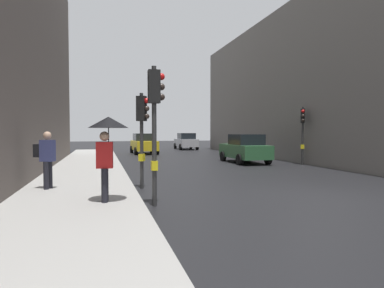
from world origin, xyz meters
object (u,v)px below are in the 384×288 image
(traffic_light_near_left, at_px, (155,110))
(car_green_estate, at_px, (245,149))
(traffic_light_mid_street, at_px, (303,125))
(pedestrian_with_umbrella, at_px, (107,135))
(traffic_light_near_right, at_px, (142,123))
(car_yellow_taxi, at_px, (144,144))
(car_silver_hatchback, at_px, (186,141))
(pedestrian_with_grey_backpack, at_px, (46,156))

(traffic_light_near_left, bearing_deg, car_green_estate, 55.57)
(traffic_light_mid_street, distance_m, pedestrian_with_umbrella, 13.84)
(traffic_light_near_right, distance_m, car_yellow_taxi, 18.10)
(traffic_light_near_left, distance_m, car_green_estate, 12.80)
(traffic_light_mid_street, height_order, car_yellow_taxi, traffic_light_mid_street)
(car_yellow_taxi, bearing_deg, car_silver_hatchback, 48.30)
(car_silver_hatchback, distance_m, car_yellow_taxi, 7.92)
(traffic_light_near_left, xyz_separation_m, car_green_estate, (7.18, 10.47, -1.60))
(pedestrian_with_umbrella, bearing_deg, traffic_light_near_left, -5.28)
(car_green_estate, xyz_separation_m, pedestrian_with_umbrella, (-8.37, -10.36, 0.96))
(traffic_light_near_left, xyz_separation_m, car_yellow_taxi, (2.22, 20.70, -1.60))
(traffic_light_near_left, xyz_separation_m, car_silver_hatchback, (7.49, 26.62, -1.60))
(car_silver_hatchback, xyz_separation_m, pedestrian_with_grey_backpack, (-10.47, -24.07, 0.29))
(traffic_light_mid_street, height_order, car_green_estate, traffic_light_mid_street)
(car_green_estate, bearing_deg, car_yellow_taxi, 115.86)
(car_green_estate, distance_m, car_yellow_taxi, 11.37)
(traffic_light_near_right, bearing_deg, pedestrian_with_grey_backpack, -175.32)
(traffic_light_near_left, xyz_separation_m, traffic_light_near_right, (-0.00, 2.79, -0.26))
(car_silver_hatchback, bearing_deg, traffic_light_near_left, -105.72)
(car_silver_hatchback, bearing_deg, traffic_light_mid_street, -82.58)
(traffic_light_near_left, height_order, car_green_estate, traffic_light_near_left)
(traffic_light_mid_street, xyz_separation_m, traffic_light_near_right, (-9.87, -5.63, -0.09))
(traffic_light_near_right, height_order, pedestrian_with_umbrella, traffic_light_near_right)
(traffic_light_near_left, bearing_deg, traffic_light_near_right, 90.05)
(traffic_light_mid_street, xyz_separation_m, pedestrian_with_grey_backpack, (-12.84, -5.87, -1.15))
(traffic_light_mid_street, distance_m, traffic_light_near_right, 11.36)
(car_green_estate, xyz_separation_m, car_silver_hatchback, (0.31, 16.15, 0.00))
(traffic_light_mid_street, relative_size, pedestrian_with_umbrella, 1.57)
(traffic_light_near_left, xyz_separation_m, pedestrian_with_umbrella, (-1.19, 0.11, -0.64))
(traffic_light_near_right, bearing_deg, pedestrian_with_umbrella, -113.91)
(car_yellow_taxi, relative_size, pedestrian_with_grey_backpack, 2.42)
(traffic_light_mid_street, xyz_separation_m, traffic_light_near_left, (-9.86, -8.42, 0.17))
(traffic_light_mid_street, bearing_deg, pedestrian_with_grey_backpack, -155.42)
(car_green_estate, xyz_separation_m, pedestrian_with_grey_backpack, (-10.16, -7.93, 0.29))
(pedestrian_with_umbrella, xyz_separation_m, pedestrian_with_grey_backpack, (-1.79, 2.44, -0.68))
(car_green_estate, distance_m, pedestrian_with_grey_backpack, 12.89)
(car_silver_hatchback, height_order, pedestrian_with_grey_backpack, pedestrian_with_grey_backpack)
(traffic_light_mid_street, xyz_separation_m, car_silver_hatchback, (-2.37, 18.20, -1.44))
(traffic_light_near_left, height_order, car_silver_hatchback, traffic_light_near_left)
(car_yellow_taxi, bearing_deg, traffic_light_mid_street, -58.12)
(traffic_light_near_left, xyz_separation_m, pedestrian_with_grey_backpack, (-2.98, 2.55, -1.32))
(car_yellow_taxi, distance_m, pedestrian_with_umbrella, 20.90)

